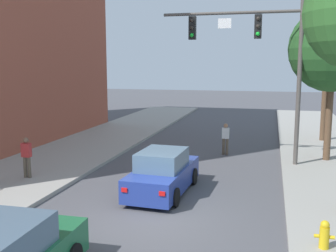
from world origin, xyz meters
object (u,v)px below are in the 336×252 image
at_px(fire_hydrant, 324,235).
at_px(street_tree_third, 327,52).
at_px(car_lead_blue, 163,174).
at_px(street_tree_second, 333,49).
at_px(traffic_signal_mast, 260,49).
at_px(pedestrian_sidewalk_left_walker, 27,155).
at_px(pedestrian_crossing_road, 226,137).

distance_m(fire_hydrant, street_tree_third, 16.00).
height_order(car_lead_blue, street_tree_third, street_tree_third).
bearing_deg(street_tree_second, street_tree_third, 85.65).
bearing_deg(fire_hydrant, street_tree_third, 83.81).
bearing_deg(traffic_signal_mast, street_tree_third, 60.77).
bearing_deg(pedestrian_sidewalk_left_walker, fire_hydrant, -18.74).
height_order(pedestrian_crossing_road, street_tree_third, street_tree_third).
xyz_separation_m(traffic_signal_mast, street_tree_third, (3.65, 6.51, 0.03)).
distance_m(car_lead_blue, street_tree_third, 14.16).
height_order(pedestrian_sidewalk_left_walker, street_tree_third, street_tree_third).
relative_size(traffic_signal_mast, fire_hydrant, 10.42).
height_order(pedestrian_sidewalk_left_walker, street_tree_second, street_tree_second).
bearing_deg(pedestrian_crossing_road, car_lead_blue, -102.31).
relative_size(pedestrian_sidewalk_left_walker, street_tree_second, 0.23).
relative_size(pedestrian_sidewalk_left_walker, fire_hydrant, 2.28).
height_order(car_lead_blue, pedestrian_sidewalk_left_walker, pedestrian_sidewalk_left_walker).
xyz_separation_m(pedestrian_crossing_road, street_tree_second, (4.88, -0.54, 4.45)).
bearing_deg(pedestrian_sidewalk_left_walker, street_tree_second, 27.49).
bearing_deg(traffic_signal_mast, fire_hydrant, -76.97).
height_order(street_tree_second, street_tree_third, street_tree_second).
bearing_deg(pedestrian_crossing_road, street_tree_third, 41.61).
relative_size(pedestrian_sidewalk_left_walker, street_tree_third, 0.24).
distance_m(traffic_signal_mast, car_lead_blue, 7.50).
xyz_separation_m(fire_hydrant, street_tree_second, (1.25, 9.93, 4.85)).
relative_size(traffic_signal_mast, pedestrian_crossing_road, 4.57).
height_order(car_lead_blue, fire_hydrant, car_lead_blue).
distance_m(pedestrian_sidewalk_left_walker, fire_hydrant, 11.42).
bearing_deg(street_tree_second, car_lead_blue, -135.30).
bearing_deg(car_lead_blue, street_tree_third, 59.59).
distance_m(traffic_signal_mast, street_tree_second, 3.49).
bearing_deg(fire_hydrant, car_lead_blue, 144.74).
bearing_deg(car_lead_blue, pedestrian_crossing_road, 77.69).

